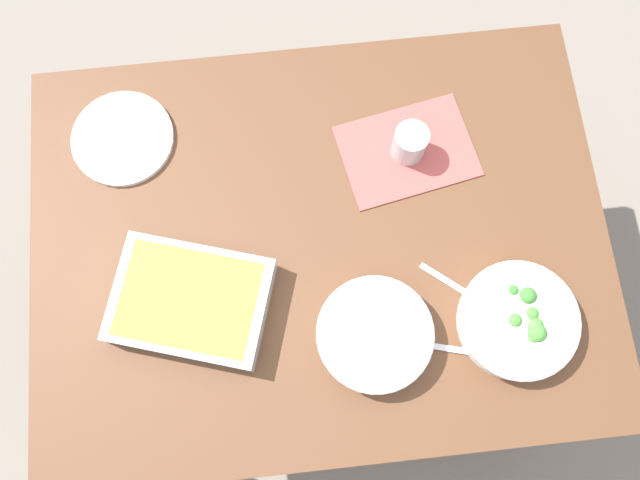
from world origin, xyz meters
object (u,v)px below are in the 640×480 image
Objects in this scene: spoon_by_stew at (441,347)px; spoon_by_broccoli at (469,295)px; baking_dish at (191,301)px; drink_cup at (409,144)px; stew_bowl at (375,335)px; side_plate at (123,138)px; broccoli_bowl at (518,321)px.

spoon_by_stew is 1.18× the size of spoon_by_broccoli.
drink_cup is (0.48, 0.28, 0.00)m from baking_dish.
stew_bowl is 0.14m from spoon_by_stew.
spoon_by_broccoli is (0.20, 0.06, -0.03)m from stew_bowl.
spoon_by_stew is at bearing -125.84° from spoon_by_broccoli.
baking_dish is at bearing 163.46° from stew_bowl.
drink_cup reaches higher than baking_dish.
spoon_by_broccoli is at bearing -76.24° from drink_cup.
stew_bowl is 0.65× the size of baking_dish.
spoon_by_stew is (0.48, -0.14, -0.03)m from baking_dish.
side_plate is at bearing 171.29° from drink_cup.
stew_bowl is at bearing -162.77° from spoon_by_broccoli.
stew_bowl is at bearing 179.48° from broccoli_bowl.
broccoli_bowl is 0.42m from drink_cup.
spoon_by_broccoli is at bearing 54.16° from spoon_by_stew.
baking_dish is 0.40m from side_plate.
side_plate is at bearing 109.32° from baking_dish.
stew_bowl is 0.21m from spoon_by_broccoli.
spoon_by_broccoli is at bearing -4.30° from baking_dish.
side_plate is 1.27× the size of spoon_by_stew.
stew_bowl is 0.97× the size of broccoli_bowl.
baking_dish is at bearing 175.70° from spoon_by_broccoli.
baking_dish is 0.56m from spoon_by_broccoli.
side_plate is at bearing 140.04° from spoon_by_stew.
drink_cup is 0.39× the size of side_plate.
side_plate is at bearing 135.26° from stew_bowl.
stew_bowl reaches higher than spoon_by_stew.
spoon_by_broccoli is (-0.08, 0.07, -0.03)m from broccoli_bowl.
drink_cup is 0.58× the size of spoon_by_broccoli.
spoon_by_stew and spoon_by_broccoli have the same top height.
stew_bowl is at bearing -107.72° from drink_cup.
baking_dish reaches higher than spoon_by_stew.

